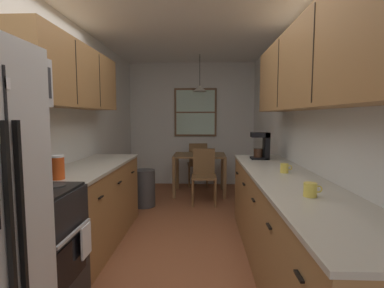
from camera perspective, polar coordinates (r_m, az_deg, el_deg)
ground_plane at (r=3.79m, az=-1.72°, el=-16.87°), size 12.00×12.00×0.00m
wall_left at (r=3.84m, az=-22.30°, el=2.62°), size 0.10×9.00×2.55m
wall_right at (r=3.67m, az=19.78°, el=2.59°), size 0.10×9.00×2.55m
wall_back at (r=6.15m, az=-0.06°, el=3.91°), size 4.40×0.10×2.55m
ceiling_slab at (r=3.69m, az=-1.84°, el=23.65°), size 4.40×9.00×0.08m
stove_range at (r=2.48m, az=-29.62°, el=-18.19°), size 0.66×0.64×1.10m
microwave_over_range at (r=2.36m, az=-33.40°, el=10.67°), size 0.39×0.61×0.36m
counter_left at (r=3.53m, az=-18.88°, el=-11.07°), size 0.64×1.83×0.90m
upper_cabinets_left at (r=3.42m, az=-22.16°, el=12.11°), size 0.33×1.91×0.66m
counter_right at (r=2.80m, az=18.38°, el=-15.41°), size 0.64×3.09×0.90m
upper_cabinets_right at (r=2.66m, az=22.61°, el=14.12°), size 0.33×2.77×0.71m
dining_table at (r=5.38m, az=1.50°, el=-3.34°), size 0.95×0.73×0.74m
dining_chair_near at (r=4.84m, az=2.37°, el=-5.74°), size 0.40×0.40×0.90m
dining_chair_far at (r=5.96m, az=1.11°, el=-3.62°), size 0.44×0.44×0.90m
pendant_light at (r=5.34m, az=1.53°, el=10.89°), size 0.26×0.26×0.66m
back_window at (r=6.08m, az=0.69°, el=6.25°), size 0.88×0.05×1.00m
trash_bin at (r=4.75m, az=-9.41°, el=-8.56°), size 0.35×0.35×0.59m
storage_canister at (r=2.73m, az=-24.99°, el=-4.18°), size 0.12×0.12×0.21m
dish_towel at (r=2.44m, az=-20.15°, el=-17.41°), size 0.02×0.16×0.24m
coffee_maker at (r=3.75m, az=13.70°, el=-0.24°), size 0.22×0.18×0.34m
mug_by_coffeemaker at (r=2.91m, az=17.76°, el=-4.54°), size 0.11×0.08×0.09m
mug_spare at (r=2.11m, az=22.30°, el=-8.33°), size 0.12×0.09×0.09m
table_serving_bowl at (r=5.45m, az=2.55°, el=-1.62°), size 0.20×0.20×0.06m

